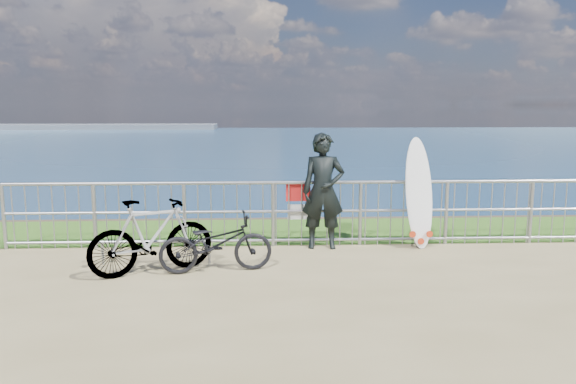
{
  "coord_description": "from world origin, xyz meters",
  "views": [
    {
      "loc": [
        -0.68,
        -7.8,
        2.4
      ],
      "look_at": [
        -0.26,
        1.2,
        1.0
      ],
      "focal_mm": 35.0,
      "sensor_mm": 36.0,
      "label": 1
    }
  ],
  "objects_px": {
    "surfboard": "(419,197)",
    "bicycle_far": "(151,236)",
    "bicycle_near": "(216,243)",
    "surfer": "(323,191)"
  },
  "relations": [
    {
      "from": "surfboard",
      "to": "bicycle_near",
      "type": "bearing_deg",
      "value": -158.49
    },
    {
      "from": "surfer",
      "to": "bicycle_far",
      "type": "bearing_deg",
      "value": -150.28
    },
    {
      "from": "surfboard",
      "to": "bicycle_near",
      "type": "xyz_separation_m",
      "value": [
        -3.32,
        -1.31,
        -0.44
      ]
    },
    {
      "from": "bicycle_near",
      "to": "bicycle_far",
      "type": "bearing_deg",
      "value": 82.16
    },
    {
      "from": "bicycle_far",
      "to": "bicycle_near",
      "type": "bearing_deg",
      "value": -115.34
    },
    {
      "from": "surfboard",
      "to": "bicycle_far",
      "type": "distance_m",
      "value": 4.45
    },
    {
      "from": "bicycle_near",
      "to": "bicycle_far",
      "type": "height_order",
      "value": "bicycle_far"
    },
    {
      "from": "surfboard",
      "to": "bicycle_near",
      "type": "relative_size",
      "value": 1.15
    },
    {
      "from": "bicycle_near",
      "to": "surfer",
      "type": "bearing_deg",
      "value": -61.49
    },
    {
      "from": "surfboard",
      "to": "bicycle_far",
      "type": "xyz_separation_m",
      "value": [
        -4.24,
        -1.33,
        -0.32
      ]
    }
  ]
}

